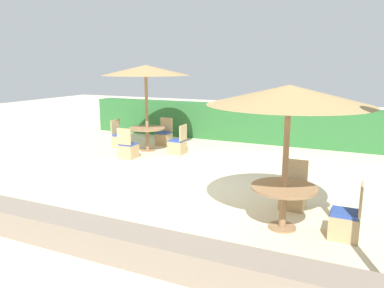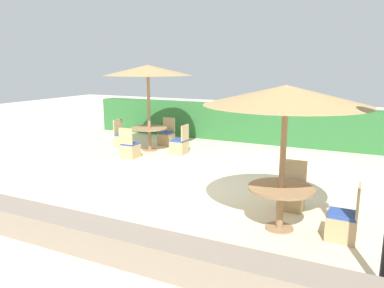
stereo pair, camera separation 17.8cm
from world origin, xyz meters
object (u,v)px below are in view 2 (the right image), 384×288
Objects in this scene: patio_chair_back_left_north at (166,137)px; round_table_back_left at (149,132)px; round_table_front_right at (281,196)px; patio_chair_front_right_east at (343,224)px; patio_chair_front_right_north at (291,196)px; patio_chair_back_left_west at (123,139)px; parasol_front_right at (286,96)px; patio_chair_back_left_south at (130,149)px; parasol_back_left at (148,71)px; patio_chair_back_left_east at (180,146)px.

round_table_back_left is at bearing 86.87° from patio_chair_back_left_north.
patio_chair_front_right_east is (0.99, 0.05, -0.33)m from round_table_front_right.
round_table_front_right is at bearing 90.36° from patio_chair_front_right_north.
patio_chair_back_left_west is 0.35× the size of parasol_front_right.
patio_chair_back_left_north is 0.35× the size of parasol_front_right.
patio_chair_back_left_south is 0.35× the size of parasol_front_right.
patio_chair_front_right_north is at bearing -30.74° from round_table_back_left.
patio_chair_back_left_west is at bearing 60.67° from patio_chair_front_right_east.
parasol_front_right is at bearing 92.60° from patio_chair_front_right_east.
parasol_back_left is 2.54m from patio_chair_back_left_east.
round_table_back_left is 7.38m from patio_chair_front_right_east.
patio_chair_back_left_north is 1.00× the size of patio_chair_front_right_east.
patio_chair_back_left_west is at bearing 40.70° from patio_chair_back_left_north.
patio_chair_back_left_west is 6.97m from patio_chair_front_right_north.
patio_chair_back_left_south reaches higher than round_table_front_right.
patio_chair_back_left_west is 8.31m from patio_chair_front_right_east.
patio_chair_back_left_north is at bearing 46.14° from patio_chair_back_left_east.
patio_chair_back_left_east is 5.10m from patio_chair_front_right_north.
patio_chair_back_left_north is 2.10m from patio_chair_back_left_south.
round_table_back_left is at bearing 141.71° from round_table_front_right.
parasol_front_right is (5.12, -5.09, 2.00)m from patio_chair_back_left_north.
patio_chair_back_left_west reaches higher than round_table_back_left.
patio_chair_back_left_west is 1.00× the size of patio_chair_back_left_south.
patio_chair_back_left_north is (0.05, 1.00, -0.35)m from round_table_back_left.
parasol_back_left is at bearing 90.13° from patio_chair_back_left_east.
round_table_back_left is 1.06m from patio_chair_back_left_north.
patio_chair_front_right_east is 1.00× the size of patio_chair_front_right_north.
parasol_front_right is 2.24m from patio_chair_front_right_north.
patio_chair_front_right_north is (5.11, -4.08, 0.00)m from patio_chair_back_left_north.
patio_chair_back_left_east is 1.00× the size of patio_chair_front_right_north.
patio_chair_back_left_west is at bearing 178.39° from round_table_back_left.
patio_chair_back_left_north is at bearing 88.39° from patio_chair_back_left_south.
parasol_back_left is at bearing 89.79° from patio_chair_back_left_south.
patio_chair_back_left_north is at bearing 86.87° from parasol_back_left.
parasol_front_right is at bearing 90.36° from patio_chair_front_right_north.
parasol_front_right is (5.18, -2.99, 2.00)m from patio_chair_back_left_south.
parasol_front_right is 2.39× the size of round_table_front_right.
round_table_back_left is 1.13m from patio_chair_back_left_west.
patio_chair_back_left_east is 0.35× the size of parasol_front_right.
patio_chair_back_left_west is 1.00× the size of patio_chair_front_right_east.
parasol_back_left reaches higher than patio_chair_front_right_north.
parasol_front_right is 2.85× the size of patio_chair_front_right_north.
patio_chair_front_right_east is (6.17, -4.04, -2.30)m from parasol_back_left.
round_table_front_right is at bearing 92.60° from patio_chair_front_right_east.
patio_chair_front_right_north is (5.17, -3.07, -2.30)m from parasol_back_left.
patio_chair_front_right_east is (0.99, 0.05, -2.00)m from parasol_front_right.
parasol_back_left is 2.97× the size of patio_chair_back_left_west.
patio_chair_back_left_east reaches higher than round_table_back_left.
parasol_back_left is 2.38× the size of round_table_back_left.
parasol_front_right is (5.17, -4.08, 1.65)m from round_table_back_left.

